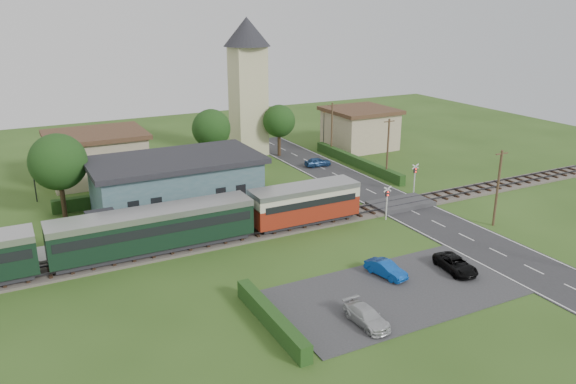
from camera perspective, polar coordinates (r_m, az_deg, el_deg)
name	(u,v)px	position (r m, az deg, el deg)	size (l,w,h in m)	color
ground	(324,230)	(49.91, 3.72, -3.91)	(120.00, 120.00, 0.00)	#2D4C19
railway_track	(313,222)	(51.46, 2.58, -3.05)	(76.00, 3.20, 0.49)	#4C443D
road	(414,212)	(55.41, 12.63, -1.99)	(6.00, 70.00, 0.05)	#28282B
car_park	(395,292)	(40.22, 10.79, -9.96)	(17.00, 9.00, 0.08)	#333335
crossing_deck	(401,204)	(56.79, 11.37, -1.18)	(6.20, 3.40, 0.45)	#333335
platform	(197,228)	(50.38, -9.20, -3.62)	(30.00, 3.00, 0.45)	gray
equipment_hut	(102,228)	(48.20, -18.35, -3.45)	(2.30, 2.30, 2.55)	beige
station_building	(176,184)	(54.80, -11.26, 0.83)	(16.00, 9.00, 5.30)	#3A5F67
train	(113,236)	(45.13, -17.36, -4.26)	(43.20, 2.90, 3.40)	#232328
church_tower	(248,76)	(73.92, -4.12, 11.63)	(6.00, 6.00, 17.60)	beige
house_west	(97,156)	(67.02, -18.82, 3.50)	(10.80, 8.80, 5.50)	tan
house_east	(360,128)	(78.88, 7.30, 6.49)	(8.80, 8.80, 5.50)	tan
hedge_carpark	(271,318)	(35.48, -1.69, -12.72)	(0.80, 9.00, 1.20)	#193814
hedge_roadside	(357,162)	(69.79, 7.00, 3.07)	(0.80, 18.00, 1.20)	#193814
hedge_station	(165,191)	(59.56, -12.38, 0.11)	(22.00, 0.80, 1.30)	#193814
tree_a	(58,162)	(55.26, -22.32, 2.83)	(5.20, 5.20, 8.00)	#332316
tree_b	(211,129)	(67.64, -7.80, 6.40)	(4.60, 4.60, 7.34)	#332316
tree_c	(279,121)	(73.35, -0.91, 7.21)	(4.20, 4.20, 6.78)	#332316
utility_pole_b	(498,187)	(53.05, 20.53, 0.45)	(1.40, 0.22, 7.00)	#473321
utility_pole_c	(388,148)	(64.34, 10.10, 4.38)	(1.40, 0.22, 7.00)	#473321
utility_pole_d	(332,129)	(73.95, 4.47, 6.44)	(1.40, 0.22, 7.00)	#473321
crossing_signal_near	(387,198)	(52.26, 10.03, -0.61)	(0.84, 0.28, 3.28)	silver
crossing_signal_far	(415,174)	(60.16, 12.77, 1.76)	(0.84, 0.28, 3.28)	silver
streetlamp_west	(33,173)	(61.54, -24.49, 1.77)	(0.30, 0.30, 5.15)	#3F3F47
streetlamp_east	(324,125)	(79.17, 3.67, 6.82)	(0.30, 0.30, 5.15)	#3F3F47
car_on_road	(318,162)	(69.29, 3.05, 3.08)	(1.31, 3.27, 1.11)	navy
car_park_blue	(386,269)	(42.00, 9.91, -7.71)	(1.18, 3.38, 1.11)	#0C419E
car_park_silver	(366,316)	(35.99, 7.97, -12.39)	(1.50, 3.69, 1.07)	silver
car_park_dark	(456,264)	(43.95, 16.66, -7.04)	(1.79, 3.89, 1.08)	black
pedestrian_near	(268,205)	(52.40, -2.04, -1.35)	(0.56, 0.37, 1.53)	gray
pedestrian_far	(126,230)	(48.56, -16.18, -3.69)	(0.79, 0.61, 1.62)	gray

